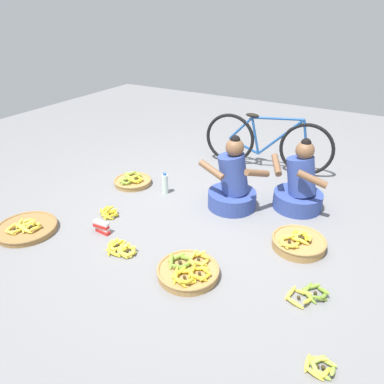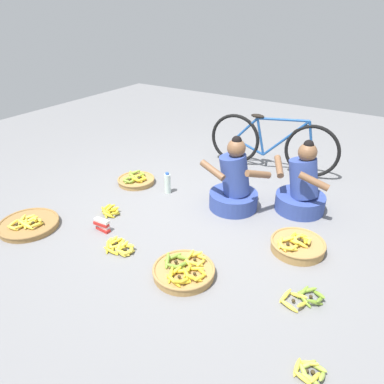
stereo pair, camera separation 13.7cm
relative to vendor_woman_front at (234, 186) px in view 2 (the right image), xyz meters
name	(u,v)px [view 2 (the right image)]	position (x,y,z in m)	size (l,w,h in m)	color
ground_plane	(202,214)	(-0.21, -0.30, -0.26)	(10.00, 10.00, 0.00)	slate
vendor_woman_front	(234,186)	(0.00, 0.00, 0.00)	(0.69, 0.52, 0.82)	#334793
vendor_woman_behind	(302,189)	(0.62, 0.33, -0.01)	(0.67, 0.52, 0.79)	#334793
bicycle_leaning	(272,144)	(-0.05, 1.18, 0.10)	(1.70, 0.20, 0.73)	black
banana_basket_back_center	(136,180)	(-1.28, -0.10, -0.22)	(0.46, 0.46, 0.13)	#A87F47
banana_basket_back_right	(184,271)	(0.16, -1.22, -0.21)	(0.52, 0.52, 0.15)	#A87F47
banana_basket_front_left	(297,245)	(0.84, -0.39, -0.20)	(0.49, 0.49, 0.17)	#A87F47
banana_basket_near_vendor	(29,224)	(-1.54, -1.44, -0.23)	(0.58, 0.58, 0.13)	olive
loose_bananas_front_center	(304,298)	(1.09, -0.98, -0.23)	(0.31, 0.32, 0.09)	yellow
loose_bananas_mid_left	(310,372)	(1.30, -1.57, -0.24)	(0.19, 0.19, 0.08)	#9EB747
loose_bananas_front_right	(110,211)	(-1.04, -0.81, -0.23)	(0.26, 0.24, 0.09)	yellow
loose_bananas_mid_right	(119,247)	(-0.53, -1.23, -0.23)	(0.34, 0.26, 0.09)	yellow
water_bottle	(167,183)	(-0.81, -0.10, -0.14)	(0.07, 0.07, 0.26)	silver
packet_carton_stack	(102,225)	(-0.88, -1.09, -0.20)	(0.18, 0.07, 0.12)	red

